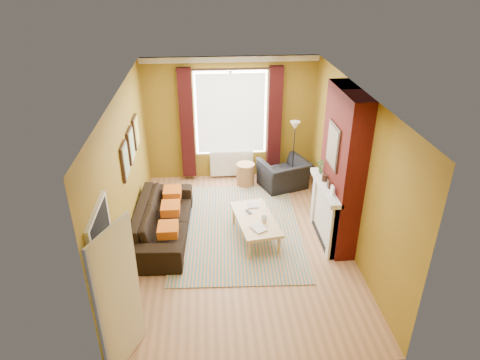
# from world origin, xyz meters

# --- Properties ---
(ground) EXTENTS (5.50, 5.50, 0.00)m
(ground) POSITION_xyz_m (0.00, 0.00, 0.00)
(ground) COLOR #976844
(ground) RESTS_ON ground
(room_walls) EXTENTS (3.82, 5.54, 2.83)m
(room_walls) POSITION_xyz_m (0.63, 0.28, 1.38)
(room_walls) COLOR olive
(room_walls) RESTS_ON ground
(striped_rug) EXTENTS (2.55, 3.44, 0.02)m
(striped_rug) POSITION_xyz_m (-0.04, 0.45, 0.01)
(striped_rug) COLOR teal
(striped_rug) RESTS_ON ground
(sofa) EXTENTS (1.05, 2.39, 0.68)m
(sofa) POSITION_xyz_m (-1.42, 0.33, 0.34)
(sofa) COLOR black
(sofa) RESTS_ON ground
(armchair) EXTENTS (1.23, 1.15, 0.65)m
(armchair) POSITION_xyz_m (1.13, 2.04, 0.32)
(armchair) COLOR black
(armchair) RESTS_ON ground
(coffee_table) EXTENTS (0.86, 1.41, 0.44)m
(coffee_table) POSITION_xyz_m (0.27, 0.11, 0.39)
(coffee_table) COLOR tan
(coffee_table) RESTS_ON ground
(wicker_stool) EXTENTS (0.51, 0.51, 0.51)m
(wicker_stool) POSITION_xyz_m (0.29, 2.24, 0.26)
(wicker_stool) COLOR #A27146
(wicker_stool) RESTS_ON ground
(floor_lamp) EXTENTS (0.29, 0.29, 1.52)m
(floor_lamp) POSITION_xyz_m (1.35, 2.13, 1.20)
(floor_lamp) COLOR black
(floor_lamp) RESTS_ON ground
(book_a) EXTENTS (0.31, 0.34, 0.03)m
(book_a) POSITION_xyz_m (0.19, -0.30, 0.45)
(book_a) COLOR #999999
(book_a) RESTS_ON coffee_table
(book_b) EXTENTS (0.21, 0.28, 0.02)m
(book_b) POSITION_xyz_m (0.17, 0.57, 0.45)
(book_b) COLOR #999999
(book_b) RESTS_ON coffee_table
(mug) EXTENTS (0.13, 0.13, 0.10)m
(mug) POSITION_xyz_m (0.41, -0.03, 0.49)
(mug) COLOR #999999
(mug) RESTS_ON coffee_table
(tv_remote) EXTENTS (0.11, 0.17, 0.02)m
(tv_remote) POSITION_xyz_m (0.17, 0.31, 0.45)
(tv_remote) COLOR #252528
(tv_remote) RESTS_ON coffee_table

